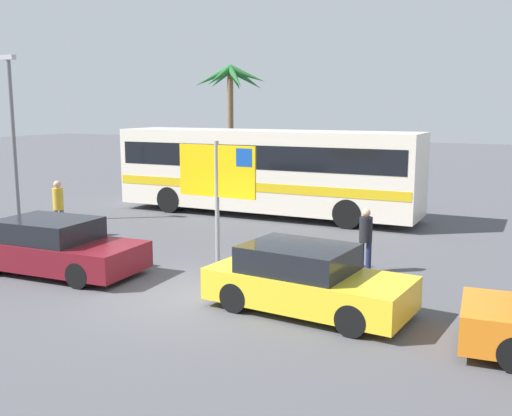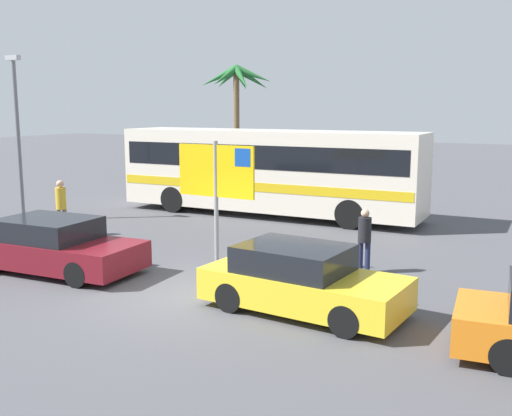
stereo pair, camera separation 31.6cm
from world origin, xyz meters
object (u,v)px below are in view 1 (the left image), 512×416
(bus_front_coach, at_px, (265,168))
(pedestrian_near_sign, at_px, (58,204))
(car_maroon, at_px, (55,247))
(pedestrian_crossing_lot, at_px, (366,235))
(car_yellow, at_px, (306,280))
(ferry_sign, at_px, (218,176))

(bus_front_coach, bearing_deg, pedestrian_near_sign, -123.84)
(car_maroon, xyz_separation_m, pedestrian_crossing_lot, (6.85, 3.34, 0.29))
(bus_front_coach, height_order, pedestrian_crossing_lot, bus_front_coach)
(pedestrian_near_sign, distance_m, pedestrian_crossing_lot, 9.75)
(car_yellow, height_order, pedestrian_crossing_lot, pedestrian_crossing_lot)
(bus_front_coach, bearing_deg, pedestrian_crossing_lot, -47.47)
(pedestrian_near_sign, bearing_deg, ferry_sign, -149.93)
(car_yellow, bearing_deg, bus_front_coach, 124.92)
(bus_front_coach, height_order, pedestrian_near_sign, bus_front_coach)
(car_maroon, xyz_separation_m, pedestrian_near_sign, (-2.90, 3.14, 0.41))
(bus_front_coach, relative_size, pedestrian_near_sign, 6.48)
(pedestrian_near_sign, bearing_deg, car_yellow, -159.54)
(bus_front_coach, height_order, car_maroon, bus_front_coach)
(car_maroon, distance_m, pedestrian_crossing_lot, 7.62)
(car_yellow, height_order, car_maroon, same)
(pedestrian_near_sign, height_order, pedestrian_crossing_lot, pedestrian_near_sign)
(ferry_sign, bearing_deg, pedestrian_crossing_lot, 20.92)
(ferry_sign, distance_m, car_yellow, 4.20)
(car_maroon, bearing_deg, ferry_sign, 30.76)
(car_yellow, bearing_deg, pedestrian_near_sign, 167.45)
(ferry_sign, bearing_deg, car_yellow, -31.24)
(bus_front_coach, xyz_separation_m, pedestrian_near_sign, (-4.19, -6.26, -0.73))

